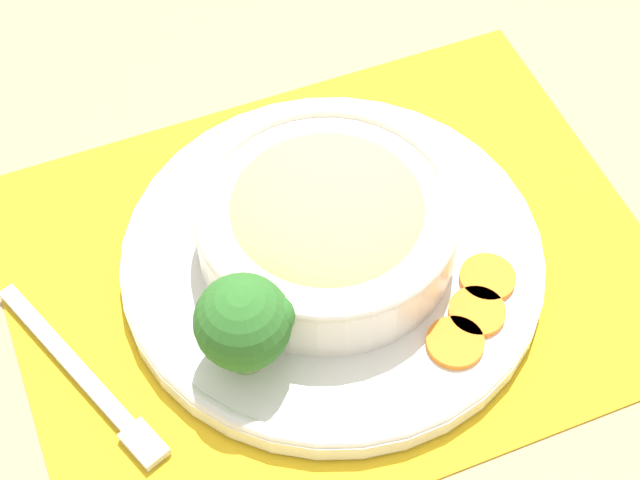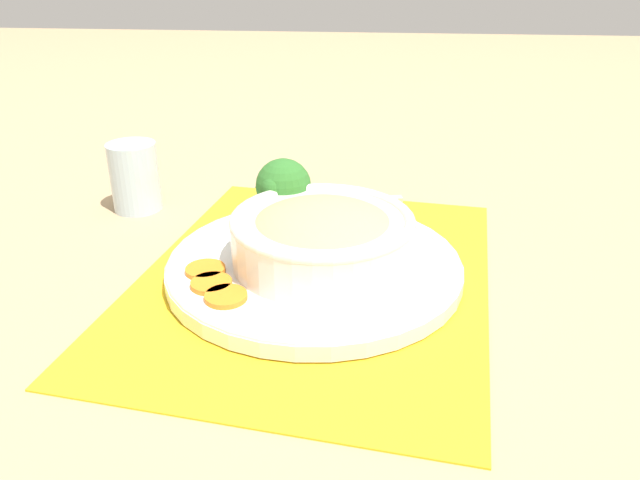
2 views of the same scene
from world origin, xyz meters
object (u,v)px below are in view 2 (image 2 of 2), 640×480
Objects in this scene: broccoli_floret at (283,187)px; water_glass at (135,180)px; bowl at (323,233)px; fork at (322,203)px.

water_glass is (0.07, 0.21, -0.03)m from broccoli_floret.
water_glass is at bearing 58.28° from bowl.
water_glass is at bearing 70.90° from broccoli_floret.
water_glass is at bearing 83.13° from fork.
fork is at bearing -20.19° from broccoli_floret.
broccoli_floret is at bearing 146.51° from fork.
fork is at bearing -83.57° from water_glass.
broccoli_floret is at bearing 31.18° from bowl.
bowl is at bearing -121.72° from water_glass.
bowl reaches higher than fork.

